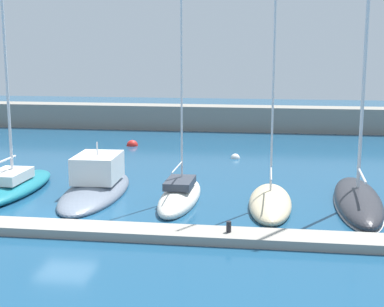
# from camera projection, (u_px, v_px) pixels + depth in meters

# --- Properties ---
(ground_plane) EXTENTS (120.00, 120.00, 0.00)m
(ground_plane) POSITION_uv_depth(u_px,v_px,m) (64.00, 219.00, 25.26)
(ground_plane) COLOR navy
(dock_pier) EXTENTS (42.33, 1.54, 0.37)m
(dock_pier) POSITION_uv_depth(u_px,v_px,m) (48.00, 228.00, 23.50)
(dock_pier) COLOR gray
(dock_pier) RESTS_ON ground_plane
(breakwater_seawall) EXTENTS (108.00, 2.56, 2.24)m
(breakwater_seawall) POSITION_uv_depth(u_px,v_px,m) (173.00, 117.00, 52.62)
(breakwater_seawall) COLOR gray
(breakwater_seawall) RESTS_ON ground_plane
(sailboat_teal_fourth) EXTENTS (2.82, 8.27, 14.39)m
(sailboat_teal_fourth) POSITION_uv_depth(u_px,v_px,m) (11.00, 185.00, 29.90)
(sailboat_teal_fourth) COLOR #19707F
(sailboat_teal_fourth) RESTS_ON ground_plane
(motorboat_slate_fifth) EXTENTS (3.31, 8.99, 3.11)m
(motorboat_slate_fifth) POSITION_uv_depth(u_px,v_px,m) (96.00, 185.00, 29.66)
(motorboat_slate_fifth) COLOR slate
(motorboat_slate_fifth) RESTS_ON ground_plane
(sailboat_ivory_sixth) EXTENTS (1.94, 6.73, 13.10)m
(sailboat_ivory_sixth) POSITION_uv_depth(u_px,v_px,m) (180.00, 196.00, 28.08)
(sailboat_ivory_sixth) COLOR silver
(sailboat_ivory_sixth) RESTS_ON ground_plane
(sailboat_sand_seventh) EXTENTS (2.09, 6.61, 14.71)m
(sailboat_sand_seventh) POSITION_uv_depth(u_px,v_px,m) (270.00, 202.00, 27.17)
(sailboat_sand_seventh) COLOR beige
(sailboat_sand_seventh) RESTS_ON ground_plane
(sailboat_charcoal_eighth) EXTENTS (2.56, 9.01, 18.55)m
(sailboat_charcoal_eighth) POSITION_uv_depth(u_px,v_px,m) (358.00, 198.00, 27.41)
(sailboat_charcoal_eighth) COLOR #2D2D33
(sailboat_charcoal_eighth) RESTS_ON ground_plane
(mooring_buoy_white) EXTENTS (0.65, 0.65, 0.65)m
(mooring_buoy_white) POSITION_uv_depth(u_px,v_px,m) (235.00, 158.00, 38.98)
(mooring_buoy_white) COLOR white
(mooring_buoy_white) RESTS_ON ground_plane
(mooring_buoy_red) EXTENTS (0.89, 0.89, 0.89)m
(mooring_buoy_red) POSITION_uv_depth(u_px,v_px,m) (132.00, 146.00, 43.93)
(mooring_buoy_red) COLOR red
(mooring_buoy_red) RESTS_ON ground_plane
(dock_bollard) EXTENTS (0.20, 0.20, 0.44)m
(dock_bollard) POSITION_uv_depth(u_px,v_px,m) (229.00, 227.00, 22.38)
(dock_bollard) COLOR black
(dock_bollard) RESTS_ON dock_pier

